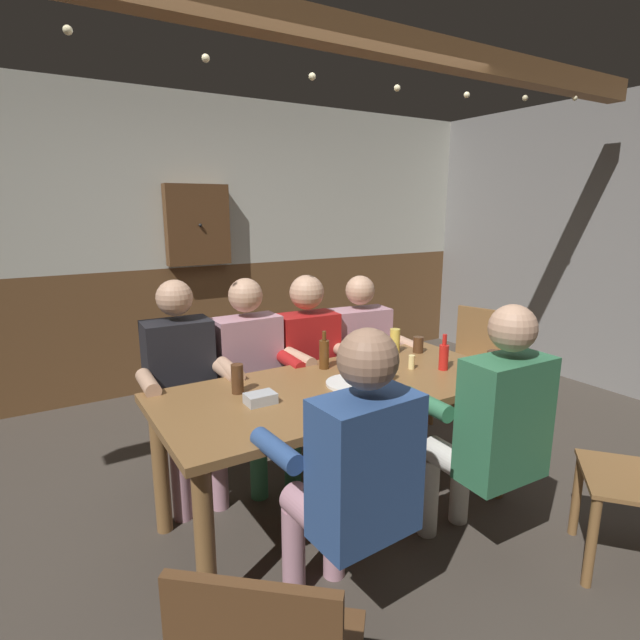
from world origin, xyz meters
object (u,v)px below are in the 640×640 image
object	(u,v)px
chair_empty_near_left	(473,362)
plate_0	(352,383)
pint_glass_0	(494,363)
pint_glass_3	(418,345)
person_0	(183,380)
person_1	(253,370)
person_5	(491,424)
pint_glass_4	(237,379)
pint_glass_2	(387,371)
condiment_caddy	(260,398)
dining_table	(341,403)
bottle_0	(324,354)
table_candle	(412,362)
person_2	(311,358)
person_4	(354,469)
person_3	(364,353)
pint_glass_1	(395,341)
wall_dart_cabinet	(198,225)
bottle_1	(444,356)

from	to	relation	value
chair_empty_near_left	plate_0	world-z (taller)	chair_empty_near_left
pint_glass_0	pint_glass_3	xyz separation A→B (m)	(-0.05, 0.55, -0.02)
person_0	person_1	bearing A→B (deg)	-179.00
person_5	pint_glass_4	world-z (taller)	person_5
person_0	chair_empty_near_left	size ratio (longest dim) A/B	1.42
pint_glass_2	pint_glass_3	world-z (taller)	pint_glass_2
condiment_caddy	plate_0	bearing A→B (deg)	-1.88
dining_table	condiment_caddy	xyz separation A→B (m)	(-0.47, -0.01, 0.13)
person_0	person_5	bearing A→B (deg)	130.21
chair_empty_near_left	person_0	bearing A→B (deg)	68.13
dining_table	bottle_0	world-z (taller)	bottle_0
bottle_0	pint_glass_2	world-z (taller)	bottle_0
dining_table	pint_glass_4	size ratio (longest dim) A/B	12.78
person_5	pint_glass_0	xyz separation A→B (m)	(0.41, 0.34, 0.13)
person_1	chair_empty_near_left	bearing A→B (deg)	173.51
bottle_0	pint_glass_3	world-z (taller)	bottle_0
table_candle	bottle_0	world-z (taller)	bottle_0
person_2	person_4	world-z (taller)	person_4
person_2	table_candle	size ratio (longest dim) A/B	15.23
condiment_caddy	table_candle	bearing A→B (deg)	1.08
person_3	person_4	size ratio (longest dim) A/B	0.95
person_5	condiment_caddy	size ratio (longest dim) A/B	8.93
person_5	pint_glass_1	bearing A→B (deg)	78.43
person_2	wall_dart_cabinet	world-z (taller)	wall_dart_cabinet
bottle_1	pint_glass_3	xyz separation A→B (m)	(0.11, 0.33, -0.03)
dining_table	person_4	xyz separation A→B (m)	(-0.38, -0.66, 0.05)
person_0	person_5	xyz separation A→B (m)	(1.02, -1.31, -0.00)
pint_glass_0	plate_0	bearing A→B (deg)	158.76
table_candle	condiment_caddy	xyz separation A→B (m)	(-0.95, -0.02, -0.02)
table_candle	pint_glass_1	world-z (taller)	pint_glass_1
pint_glass_0	pint_glass_1	world-z (taller)	pint_glass_1
pint_glass_1	wall_dart_cabinet	xyz separation A→B (m)	(-0.58, 2.04, 0.67)
person_2	person_4	distance (m)	1.44
pint_glass_3	person_0	bearing A→B (deg)	162.81
person_3	condiment_caddy	distance (m)	1.28
person_0	pint_glass_0	xyz separation A→B (m)	(1.43, -0.98, 0.13)
dining_table	pint_glass_3	size ratio (longest dim) A/B	18.58
pint_glass_0	person_4	bearing A→B (deg)	-164.00
table_candle	pint_glass_1	distance (m)	0.33
person_5	wall_dart_cabinet	xyz separation A→B (m)	(-0.34, 3.00, 0.80)
person_2	pint_glass_4	xyz separation A→B (m)	(-0.71, -0.49, 0.14)
person_2	wall_dart_cabinet	xyz separation A→B (m)	(-0.17, 1.69, 0.81)
person_2	table_candle	bearing A→B (deg)	116.95
person_4	pint_glass_0	distance (m)	1.23
dining_table	pint_glass_2	distance (m)	0.29
bottle_0	pint_glass_2	bearing A→B (deg)	-65.73
dining_table	person_2	size ratio (longest dim) A/B	1.55
person_3	pint_glass_3	bearing A→B (deg)	112.75
person_5	table_candle	size ratio (longest dim) A/B	15.63
person_3	person_4	world-z (taller)	person_4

